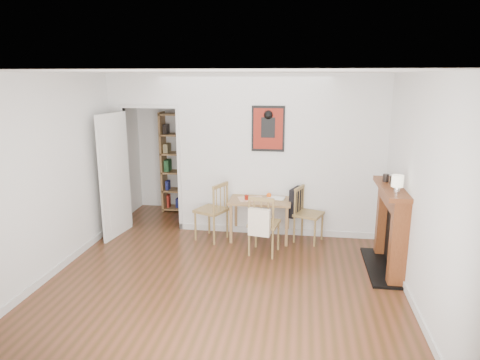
% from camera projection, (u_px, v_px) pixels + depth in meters
% --- Properties ---
extents(ground, '(5.20, 5.20, 0.00)m').
position_uv_depth(ground, '(229.00, 266.00, 5.90)').
color(ground, brown).
rests_on(ground, ground).
extents(room_shell, '(5.20, 5.20, 5.20)m').
position_uv_depth(room_shell, '(249.00, 156.00, 6.87)').
color(room_shell, silver).
rests_on(room_shell, ground).
extents(dining_table, '(0.97, 0.62, 0.66)m').
position_uv_depth(dining_table, '(260.00, 204.00, 6.78)').
color(dining_table, olive).
rests_on(dining_table, ground).
extents(chair_left, '(0.62, 0.62, 0.94)m').
position_uv_depth(chair_left, '(211.00, 211.00, 6.79)').
color(chair_left, '#9E8049').
rests_on(chair_left, ground).
extents(chair_right, '(0.61, 0.57, 0.88)m').
position_uv_depth(chair_right, '(308.00, 214.00, 6.71)').
color(chair_right, '#9E8049').
rests_on(chair_right, ground).
extents(chair_front, '(0.52, 0.57, 0.91)m').
position_uv_depth(chair_front, '(264.00, 224.00, 6.23)').
color(chair_front, '#9E8049').
rests_on(chair_front, ground).
extents(bookshelf, '(0.80, 0.32, 1.91)m').
position_uv_depth(bookshelf, '(183.00, 163.00, 8.16)').
color(bookshelf, olive).
rests_on(bookshelf, ground).
extents(fireplace, '(0.45, 1.25, 1.16)m').
position_uv_depth(fireplace, '(392.00, 226.00, 5.69)').
color(fireplace, brown).
rests_on(fireplace, ground).
extents(red_glass, '(0.06, 0.06, 0.08)m').
position_uv_depth(red_glass, '(247.00, 197.00, 6.71)').
color(red_glass, maroon).
rests_on(red_glass, dining_table).
extents(orange_fruit, '(0.08, 0.08, 0.08)m').
position_uv_depth(orange_fruit, '(269.00, 195.00, 6.85)').
color(orange_fruit, '#FD5D0D').
rests_on(orange_fruit, dining_table).
extents(placemat, '(0.47, 0.40, 0.00)m').
position_uv_depth(placemat, '(251.00, 199.00, 6.78)').
color(placemat, beige).
rests_on(placemat, dining_table).
extents(notebook, '(0.30, 0.23, 0.01)m').
position_uv_depth(notebook, '(276.00, 198.00, 6.80)').
color(notebook, white).
rests_on(notebook, dining_table).
extents(mantel_lamp, '(0.14, 0.14, 0.23)m').
position_uv_depth(mantel_lamp, '(397.00, 182.00, 5.20)').
color(mantel_lamp, silver).
rests_on(mantel_lamp, fireplace).
extents(ceramic_jar_a, '(0.09, 0.09, 0.11)m').
position_uv_depth(ceramic_jar_a, '(393.00, 180.00, 5.66)').
color(ceramic_jar_a, black).
rests_on(ceramic_jar_a, fireplace).
extents(ceramic_jar_b, '(0.08, 0.08, 0.10)m').
position_uv_depth(ceramic_jar_b, '(386.00, 178.00, 5.80)').
color(ceramic_jar_b, black).
rests_on(ceramic_jar_b, fireplace).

